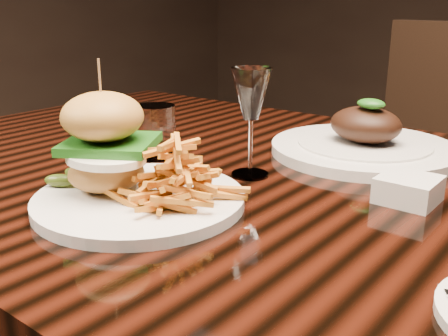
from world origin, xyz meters
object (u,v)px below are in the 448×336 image
Objects in this scene: far_dish at (364,143)px; dining_table at (304,233)px; burger_plate at (137,168)px; chair_far at (432,168)px; wine_glass at (251,98)px.

dining_table is at bearing -89.00° from far_dish.
far_dish is at bearing 53.16° from burger_plate.
chair_far is (-0.07, 0.69, -0.23)m from far_dish.
dining_table is 9.68× the size of wine_glass.
dining_table is 0.22m from wine_glass.
far_dish reaches higher than dining_table.
burger_plate is at bearing -123.23° from dining_table.
wine_glass is at bearing 57.90° from burger_plate.
burger_plate is 0.86× the size of far_dish.
far_dish is 0.73m from chair_far.
chair_far reaches higher than far_dish.
chair_far is (0.06, 1.10, -0.26)m from burger_plate.
chair_far is (-0.08, 0.89, -0.13)m from dining_table.
burger_plate reaches higher than far_dish.
dining_table is at bearing 9.92° from wine_glass.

